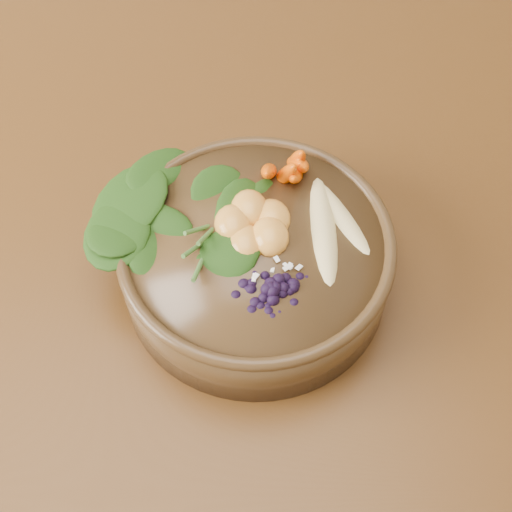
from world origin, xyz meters
TOP-DOWN VIEW (x-y plane):
  - ground at (0.00, 0.00)m, footprint 4.00×4.00m
  - dining_table at (0.00, 0.00)m, footprint 1.60×0.90m
  - stoneware_bowl at (0.27, -0.17)m, footprint 0.30×0.30m
  - kale_heap at (0.22, -0.12)m, footprint 0.19×0.18m
  - carrot_cluster at (0.31, -0.09)m, footprint 0.06×0.06m
  - banana_halves at (0.35, -0.15)m, footprint 0.07×0.15m
  - mandarin_cluster at (0.27, -0.15)m, footprint 0.09×0.09m
  - blueberry_pile at (0.28, -0.22)m, footprint 0.14×0.11m
  - coconut_flakes at (0.28, -0.18)m, footprint 0.09×0.08m

SIDE VIEW (x-z plane):
  - ground at x=0.00m, z-range 0.00..0.00m
  - dining_table at x=0.00m, z-range 0.28..1.03m
  - stoneware_bowl at x=0.27m, z-range 0.75..0.82m
  - coconut_flakes at x=0.28m, z-range 0.82..0.83m
  - banana_halves at x=0.35m, z-range 0.82..0.85m
  - mandarin_cluster at x=0.27m, z-range 0.82..0.85m
  - blueberry_pile at x=0.28m, z-range 0.82..0.86m
  - kale_heap at x=0.22m, z-range 0.82..0.86m
  - carrot_cluster at x=0.31m, z-range 0.82..0.90m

